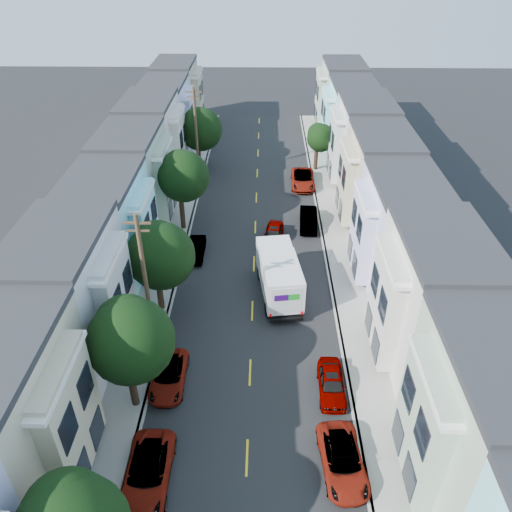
{
  "coord_description": "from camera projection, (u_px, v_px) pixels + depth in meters",
  "views": [
    {
      "loc": [
        0.75,
        -21.94,
        23.45
      ],
      "look_at": [
        0.2,
        9.89,
        2.2
      ],
      "focal_mm": 35.0,
      "sensor_mm": 36.0,
      "label": 1
    }
  ],
  "objects": [
    {
      "name": "sidewalk_left",
      "position": [
        171.0,
        243.0,
        43.81
      ],
      "size": [
        2.6,
        70.0,
        0.15
      ],
      "primitive_type": "cube",
      "color": "gray",
      "rests_on": "ground"
    },
    {
      "name": "parked_right_d",
      "position": [
        303.0,
        180.0,
        53.15
      ],
      "size": [
        2.54,
        5.32,
        1.47
      ],
      "primitive_type": "imported",
      "rotation": [
        0.0,
        0.0,
        -0.02
      ],
      "color": "#121A3F",
      "rests_on": "ground"
    },
    {
      "name": "fedex_truck",
      "position": [
        279.0,
        274.0,
        36.87
      ],
      "size": [
        2.65,
        6.87,
        3.3
      ],
      "rotation": [
        0.0,
        0.0,
        0.14
      ],
      "color": "silver",
      "rests_on": "ground"
    },
    {
      "name": "tree_far_r",
      "position": [
        320.0,
        138.0,
        54.9
      ],
      "size": [
        3.1,
        3.1,
        5.36
      ],
      "color": "black",
      "rests_on": "ground"
    },
    {
      "name": "tree_d",
      "position": [
        182.0,
        177.0,
        43.09
      ],
      "size": [
        4.5,
        4.5,
        7.52
      ],
      "color": "black",
      "rests_on": "ground"
    },
    {
      "name": "townhouse_row_left",
      "position": [
        128.0,
        243.0,
        43.91
      ],
      "size": [
        5.0,
        70.0,
        8.5
      ],
      "primitive_type": "cube",
      "color": "silver",
      "rests_on": "ground"
    },
    {
      "name": "parked_left_b",
      "position": [
        148.0,
        473.0,
        24.79
      ],
      "size": [
        2.29,
        4.93,
        1.37
      ],
      "primitive_type": "imported",
      "rotation": [
        0.0,
        0.0,
        0.0
      ],
      "color": "black",
      "rests_on": "ground"
    },
    {
      "name": "ground",
      "position": [
        250.0,
        372.0,
        31.27
      ],
      "size": [
        160.0,
        160.0,
        0.0
      ],
      "primitive_type": "plane",
      "color": "black",
      "rests_on": "ground"
    },
    {
      "name": "parked_left_d",
      "position": [
        196.0,
        249.0,
        41.93
      ],
      "size": [
        1.37,
        3.83,
        1.27
      ],
      "primitive_type": "imported",
      "rotation": [
        0.0,
        0.0,
        0.01
      ],
      "color": "black",
      "rests_on": "ground"
    },
    {
      "name": "tree_e",
      "position": [
        200.0,
        130.0,
        54.53
      ],
      "size": [
        4.7,
        4.7,
        7.06
      ],
      "color": "black",
      "rests_on": "ground"
    },
    {
      "name": "utility_pole_near",
      "position": [
        146.0,
        287.0,
        30.16
      ],
      "size": [
        1.6,
        0.26,
        10.0
      ],
      "color": "#42301E",
      "rests_on": "ground"
    },
    {
      "name": "centerline",
      "position": [
        255.0,
        245.0,
        43.75
      ],
      "size": [
        0.12,
        70.0,
        0.01
      ],
      "primitive_type": "cube",
      "color": "gold",
      "rests_on": "ground"
    },
    {
      "name": "parked_right_b",
      "position": [
        332.0,
        383.0,
        29.65
      ],
      "size": [
        1.65,
        4.15,
        1.34
      ],
      "primitive_type": "imported",
      "rotation": [
        0.0,
        0.0,
        -0.02
      ],
      "color": "silver",
      "rests_on": "ground"
    },
    {
      "name": "tree_b",
      "position": [
        129.0,
        341.0,
        26.4
      ],
      "size": [
        4.7,
        4.7,
        7.41
      ],
      "color": "black",
      "rests_on": "ground"
    },
    {
      "name": "parked_right_c",
      "position": [
        308.0,
        220.0,
        45.95
      ],
      "size": [
        1.78,
        4.47,
        1.46
      ],
      "primitive_type": "imported",
      "rotation": [
        0.0,
        0.0,
        -0.05
      ],
      "color": "black",
      "rests_on": "ground"
    },
    {
      "name": "utility_pole_far",
      "position": [
        196.0,
        135.0,
        51.79
      ],
      "size": [
        1.6,
        0.26,
        10.0
      ],
      "color": "#42301E",
      "rests_on": "ground"
    },
    {
      "name": "curb_right",
      "position": [
        324.0,
        244.0,
        43.62
      ],
      "size": [
        0.3,
        70.0,
        0.15
      ],
      "primitive_type": "cube",
      "color": "gray",
      "rests_on": "ground"
    },
    {
      "name": "townhouse_row_right",
      "position": [
        382.0,
        246.0,
        43.59
      ],
      "size": [
        5.0,
        70.0,
        8.5
      ],
      "primitive_type": "cube",
      "color": "silver",
      "rests_on": "ground"
    },
    {
      "name": "parked_left_c",
      "position": [
        169.0,
        376.0,
        30.21
      ],
      "size": [
        2.06,
        4.4,
        1.22
      ],
      "primitive_type": "imported",
      "rotation": [
        0.0,
        0.0,
        0.01
      ],
      "color": "#A7ABBE",
      "rests_on": "ground"
    },
    {
      "name": "tree_c",
      "position": [
        159.0,
        256.0,
        33.85
      ],
      "size": [
        4.7,
        4.7,
        7.01
      ],
      "color": "black",
      "rests_on": "ground"
    },
    {
      "name": "road_slab",
      "position": [
        255.0,
        244.0,
        43.74
      ],
      "size": [
        12.0,
        70.0,
        0.02
      ],
      "primitive_type": "cube",
      "color": "black",
      "rests_on": "ground"
    },
    {
      "name": "curb_left",
      "position": [
        186.0,
        243.0,
        43.79
      ],
      "size": [
        0.3,
        70.0,
        0.15
      ],
      "primitive_type": "cube",
      "color": "gray",
      "rests_on": "ground"
    },
    {
      "name": "lead_sedan",
      "position": [
        274.0,
        234.0,
        43.91
      ],
      "size": [
        2.11,
        4.36,
        1.36
      ],
      "primitive_type": "imported",
      "rotation": [
        0.0,
        0.0,
        -0.12
      ],
      "color": "black",
      "rests_on": "ground"
    },
    {
      "name": "parked_right_a",
      "position": [
        342.0,
        461.0,
        25.41
      ],
      "size": [
        2.5,
        4.79,
        1.29
      ],
      "primitive_type": "imported",
      "rotation": [
        0.0,
        0.0,
        0.08
      ],
      "color": "slate",
      "rests_on": "ground"
    },
    {
      "name": "sidewalk_right",
      "position": [
        339.0,
        245.0,
        43.6
      ],
      "size": [
        2.6,
        70.0,
        0.15
      ],
      "primitive_type": "cube",
      "color": "gray",
      "rests_on": "ground"
    }
  ]
}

